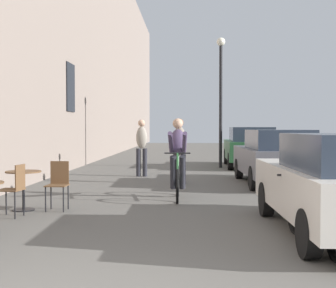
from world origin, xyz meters
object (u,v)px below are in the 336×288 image
Objects in this scene: parked_car_third at (250,146)px; parked_motorcycle at (316,215)px; cafe_table_far at (23,182)px; pedestrian_near at (179,147)px; street_lamp at (221,85)px; cafe_chair_far_toward_street at (58,182)px; cyclist_on_bicycle at (178,161)px; cafe_chair_far_toward_wall at (14,187)px; pedestrian_mid at (142,144)px; parked_car_second at (275,156)px.

parked_motorcycle is at bearing -93.56° from parked_car_third.
cafe_table_far is at bearing -118.70° from parked_car_third.
pedestrian_near reaches higher than parked_motorcycle.
cafe_table_far is 0.41× the size of pedestrian_near.
street_lamp reaches higher than parked_motorcycle.
cafe_chair_far_toward_street is at bearing 147.42° from parked_motorcycle.
pedestrian_near reaches higher than cyclist_on_bicycle.
cafe_chair_far_toward_street is 1.00× the size of cafe_chair_far_toward_wall.
pedestrian_near reaches higher than cafe_chair_far_toward_wall.
cafe_chair_far_toward_street is at bearing -98.85° from pedestrian_mid.
pedestrian_near is at bearing 90.23° from cyclist_on_bicycle.
parked_motorcycle is (1.84, -6.69, -0.59)m from pedestrian_near.
cafe_table_far is 0.34× the size of parked_motorcycle.
pedestrian_near is 6.96m from parked_motorcycle.
pedestrian_mid is (-1.21, 1.92, 0.00)m from pedestrian_near.
cyclist_on_bicycle is at bearing 29.68° from cafe_table_far.
cafe_chair_far_toward_wall is at bearing -140.40° from cyclist_on_bicycle.
cafe_chair_far_toward_street is 0.42× the size of parked_motorcycle.
parked_car_second is at bearing -78.51° from street_lamp.
pedestrian_near is at bearing -114.95° from parked_car_third.
pedestrian_mid is (-1.22, 4.55, 0.19)m from cyclist_on_bicycle.
cafe_table_far is at bearing -172.99° from cafe_chair_far_toward_street.
parked_car_third reaches higher than cafe_table_far.
cafe_chair_far_toward_wall is 0.20× the size of parked_car_third.
cafe_table_far is 0.17× the size of parked_car_third.
parked_motorcycle is at bearing -74.60° from pedestrian_near.
street_lamp reaches higher than parked_car_second.
pedestrian_near reaches higher than cafe_chair_far_toward_street.
cyclist_on_bicycle is at bearing -89.77° from pedestrian_near.
street_lamp is 1.13× the size of parked_car_third.
pedestrian_near is 0.40× the size of parked_car_third.
cyclist_on_bicycle is at bearing 34.92° from cafe_chair_far_toward_street.
cyclist_on_bicycle is at bearing -134.41° from parked_car_second.
cafe_chair_far_toward_wall is 0.50× the size of pedestrian_mid.
pedestrian_near is (2.69, 4.86, 0.47)m from cafe_chair_far_toward_wall.
parked_motorcycle is at bearing -96.07° from parked_car_second.
cyclist_on_bicycle is 3.63m from parked_car_second.
parked_motorcycle is at bearing -65.71° from cyclist_on_bicycle.
parked_car_third is (2.60, 8.23, -0.02)m from cyclist_on_bicycle.
parked_car_third is (5.37, 9.81, 0.27)m from cafe_table_far.
cafe_chair_far_toward_wall is (0.08, -0.65, -0.00)m from cafe_table_far.
pedestrian_near is 0.36× the size of street_lamp.
street_lamp reaches higher than pedestrian_mid.
parked_car_second is at bearing -0.87° from pedestrian_near.
street_lamp reaches higher than cafe_chair_far_toward_street.
parked_car_third is at bearing 63.97° from cafe_chair_far_toward_street.
cyclist_on_bicycle reaches higher than parked_car_third.
pedestrian_mid is 9.15m from parked_motorcycle.
cafe_chair_far_toward_street reaches higher than parked_motorcycle.
cafe_chair_far_toward_street is at bearing 53.29° from cafe_chair_far_toward_wall.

